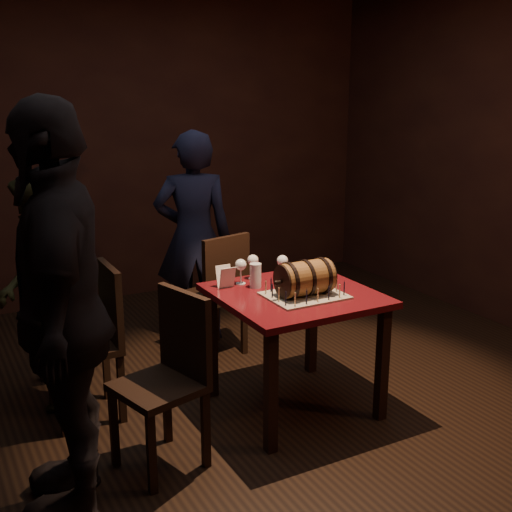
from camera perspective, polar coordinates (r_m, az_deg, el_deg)
name	(u,v)px	position (r m, az deg, el deg)	size (l,w,h in m)	color
room_shell	(254,184)	(3.72, -0.18, 6.46)	(5.04, 5.04, 2.80)	black
pub_table	(294,310)	(3.89, 3.44, -4.78)	(0.90, 0.90, 0.75)	#450B11
cake_board	(305,296)	(3.78, 4.35, -3.52)	(0.45, 0.35, 0.01)	#9E937F
barrel_cake	(305,278)	(3.74, 4.38, -1.97)	(0.37, 0.22, 0.22)	brown
birthday_candles	(305,288)	(3.76, 4.37, -2.85)	(0.40, 0.30, 0.09)	#DEC385
wine_glass_left	(241,266)	(3.97, -1.37, -0.89)	(0.07, 0.07, 0.16)	silver
wine_glass_mid	(253,261)	(4.07, -0.28, -0.49)	(0.07, 0.07, 0.16)	silver
wine_glass_right	(282,262)	(4.06, 2.37, -0.52)	(0.07, 0.07, 0.16)	silver
pint_of_ale	(256,276)	(3.92, -0.04, -1.78)	(0.07, 0.07, 0.15)	silver
menu_card	(226,277)	(3.92, -2.71, -1.89)	(0.10, 0.05, 0.13)	white
chair_back	(218,289)	(4.66, -3.39, -2.94)	(0.48, 0.48, 0.93)	black
chair_left_rear	(96,333)	(3.96, -14.05, -6.67)	(0.40, 0.40, 0.93)	black
chair_left_front	(170,370)	(3.40, -7.63, -10.00)	(0.49, 0.49, 0.93)	black
person_back	(193,237)	(4.96, -5.58, 1.68)	(0.60, 0.39, 1.64)	black
person_left_rear	(43,291)	(4.14, -18.39, -2.96)	(0.71, 0.55, 1.46)	#3E3E1F
person_left_front	(62,314)	(3.01, -16.87, -4.92)	(1.12, 0.47, 1.92)	black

